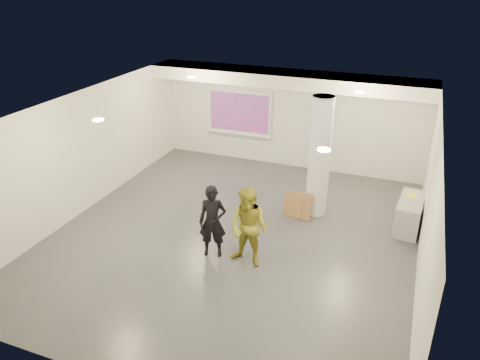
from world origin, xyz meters
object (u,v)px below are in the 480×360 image
at_px(man, 249,228).
at_px(column, 319,157).
at_px(projection_screen, 239,113).
at_px(woman, 213,222).
at_px(credenza, 409,214).

bearing_deg(man, column, 81.59).
bearing_deg(projection_screen, column, -40.56).
relative_size(woman, man, 0.93).
bearing_deg(woman, column, 41.79).
bearing_deg(woman, projection_screen, 88.94).
bearing_deg(man, woman, -175.61).
bearing_deg(column, projection_screen, 139.44).
xyz_separation_m(column, credenza, (2.22, 0.03, -1.12)).
bearing_deg(credenza, woman, -140.78).
distance_m(credenza, woman, 4.71).
bearing_deg(woman, credenza, 18.29).
bearing_deg(projection_screen, man, -66.78).
height_order(credenza, man, man).
relative_size(credenza, man, 0.75).
relative_size(projection_screen, credenza, 1.62).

